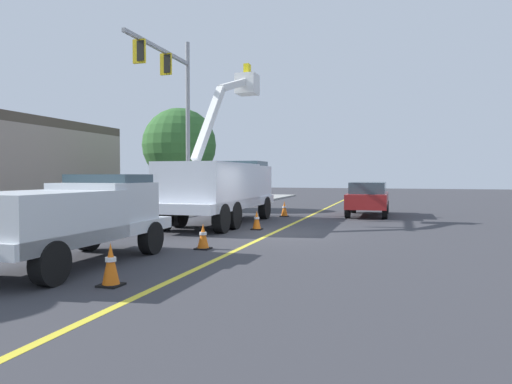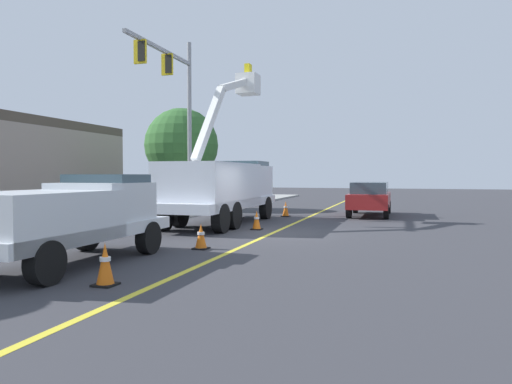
{
  "view_description": "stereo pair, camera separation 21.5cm",
  "coord_description": "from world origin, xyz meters",
  "px_view_note": "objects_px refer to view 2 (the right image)",
  "views": [
    {
      "loc": [
        -15.82,
        -4.55,
        2.03
      ],
      "look_at": [
        1.24,
        1.01,
        1.4
      ],
      "focal_mm": 33.1,
      "sensor_mm": 36.0,
      "label": 1
    },
    {
      "loc": [
        -15.75,
        -4.76,
        2.03
      ],
      "look_at": [
        1.24,
        1.01,
        1.4
      ],
      "focal_mm": 33.1,
      "sensor_mm": 36.0,
      "label": 2
    }
  ],
  "objects_px": {
    "utility_bucket_truck": "(222,185)",
    "traffic_cone_leading": "(105,264)",
    "traffic_cone_trailing": "(286,209)",
    "traffic_cone_mid_rear": "(257,220)",
    "traffic_signal_mast": "(175,96)",
    "service_pickup_truck": "(69,216)",
    "traffic_cone_mid_front": "(201,237)",
    "passing_minivan": "(370,196)"
  },
  "relations": [
    {
      "from": "service_pickup_truck",
      "to": "traffic_cone_mid_rear",
      "type": "relative_size",
      "value": 8.02
    },
    {
      "from": "passing_minivan",
      "to": "traffic_cone_mid_front",
      "type": "height_order",
      "value": "passing_minivan"
    },
    {
      "from": "utility_bucket_truck",
      "to": "traffic_signal_mast",
      "type": "relative_size",
      "value": 0.93
    },
    {
      "from": "traffic_cone_mid_front",
      "to": "traffic_cone_mid_rear",
      "type": "relative_size",
      "value": 0.99
    },
    {
      "from": "passing_minivan",
      "to": "traffic_cone_leading",
      "type": "height_order",
      "value": "passing_minivan"
    },
    {
      "from": "passing_minivan",
      "to": "traffic_cone_mid_rear",
      "type": "distance_m",
      "value": 8.38
    },
    {
      "from": "traffic_cone_mid_front",
      "to": "utility_bucket_truck",
      "type": "bearing_deg",
      "value": 17.82
    },
    {
      "from": "service_pickup_truck",
      "to": "traffic_cone_mid_rear",
      "type": "bearing_deg",
      "value": -12.8
    },
    {
      "from": "utility_bucket_truck",
      "to": "passing_minivan",
      "type": "relative_size",
      "value": 1.7
    },
    {
      "from": "traffic_signal_mast",
      "to": "passing_minivan",
      "type": "bearing_deg",
      "value": -67.42
    },
    {
      "from": "passing_minivan",
      "to": "traffic_cone_trailing",
      "type": "relative_size",
      "value": 6.36
    },
    {
      "from": "traffic_cone_trailing",
      "to": "traffic_signal_mast",
      "type": "height_order",
      "value": "traffic_signal_mast"
    },
    {
      "from": "passing_minivan",
      "to": "traffic_cone_leading",
      "type": "relative_size",
      "value": 6.05
    },
    {
      "from": "traffic_cone_mid_rear",
      "to": "traffic_signal_mast",
      "type": "distance_m",
      "value": 8.71
    },
    {
      "from": "traffic_cone_leading",
      "to": "traffic_cone_mid_front",
      "type": "height_order",
      "value": "traffic_cone_leading"
    },
    {
      "from": "traffic_cone_leading",
      "to": "traffic_cone_trailing",
      "type": "relative_size",
      "value": 1.05
    },
    {
      "from": "passing_minivan",
      "to": "traffic_cone_trailing",
      "type": "bearing_deg",
      "value": 114.75
    },
    {
      "from": "traffic_cone_mid_front",
      "to": "traffic_cone_trailing",
      "type": "distance_m",
      "value": 10.72
    },
    {
      "from": "service_pickup_truck",
      "to": "passing_minivan",
      "type": "relative_size",
      "value": 1.17
    },
    {
      "from": "traffic_cone_mid_rear",
      "to": "traffic_cone_leading",
      "type": "bearing_deg",
      "value": -178.57
    },
    {
      "from": "utility_bucket_truck",
      "to": "traffic_cone_leading",
      "type": "relative_size",
      "value": 10.32
    },
    {
      "from": "traffic_cone_leading",
      "to": "traffic_signal_mast",
      "type": "relative_size",
      "value": 0.09
    },
    {
      "from": "utility_bucket_truck",
      "to": "service_pickup_truck",
      "type": "xyz_separation_m",
      "value": [
        -9.51,
        -0.23,
        -0.49
      ]
    },
    {
      "from": "traffic_cone_leading",
      "to": "service_pickup_truck",
      "type": "bearing_deg",
      "value": 54.76
    },
    {
      "from": "utility_bucket_truck",
      "to": "traffic_cone_mid_rear",
      "type": "distance_m",
      "value": 2.86
    },
    {
      "from": "traffic_signal_mast",
      "to": "service_pickup_truck",
      "type": "bearing_deg",
      "value": -162.76
    },
    {
      "from": "utility_bucket_truck",
      "to": "passing_minivan",
      "type": "distance_m",
      "value": 8.19
    },
    {
      "from": "traffic_cone_mid_front",
      "to": "service_pickup_truck",
      "type": "bearing_deg",
      "value": 148.87
    },
    {
      "from": "traffic_cone_leading",
      "to": "utility_bucket_truck",
      "type": "bearing_deg",
      "value": 11.72
    },
    {
      "from": "passing_minivan",
      "to": "traffic_cone_trailing",
      "type": "xyz_separation_m",
      "value": [
        -1.8,
        3.9,
        -0.6
      ]
    },
    {
      "from": "traffic_cone_mid_front",
      "to": "traffic_cone_mid_rear",
      "type": "height_order",
      "value": "traffic_cone_mid_rear"
    },
    {
      "from": "passing_minivan",
      "to": "traffic_signal_mast",
      "type": "height_order",
      "value": "traffic_signal_mast"
    },
    {
      "from": "traffic_cone_mid_front",
      "to": "traffic_cone_trailing",
      "type": "height_order",
      "value": "traffic_cone_trailing"
    },
    {
      "from": "utility_bucket_truck",
      "to": "traffic_cone_mid_rear",
      "type": "relative_size",
      "value": 11.72
    },
    {
      "from": "passing_minivan",
      "to": "traffic_cone_mid_rear",
      "type": "height_order",
      "value": "passing_minivan"
    },
    {
      "from": "passing_minivan",
      "to": "traffic_cone_trailing",
      "type": "distance_m",
      "value": 4.33
    },
    {
      "from": "utility_bucket_truck",
      "to": "traffic_cone_mid_rear",
      "type": "xyz_separation_m",
      "value": [
        -1.55,
        -2.04,
        -1.27
      ]
    },
    {
      "from": "utility_bucket_truck",
      "to": "traffic_cone_leading",
      "type": "distance_m",
      "value": 11.25
    },
    {
      "from": "utility_bucket_truck",
      "to": "traffic_cone_mid_front",
      "type": "bearing_deg",
      "value": -162.18
    },
    {
      "from": "utility_bucket_truck",
      "to": "service_pickup_truck",
      "type": "bearing_deg",
      "value": -178.61
    },
    {
      "from": "service_pickup_truck",
      "to": "traffic_cone_mid_rear",
      "type": "distance_m",
      "value": 8.2
    },
    {
      "from": "utility_bucket_truck",
      "to": "traffic_cone_trailing",
      "type": "distance_m",
      "value": 4.71
    }
  ]
}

